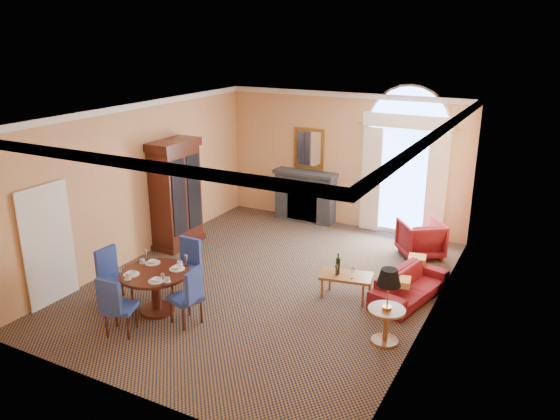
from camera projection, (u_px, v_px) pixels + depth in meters
The scene contains 12 objects.
ground at pixel (268, 282), 10.36m from camera, with size 7.50×7.50×0.00m, color #121D39.
room_envelope at pixel (283, 146), 10.14m from camera, with size 6.04×7.52×3.45m.
armoire at pixel (175, 195), 11.86m from camera, with size 0.67×1.20×2.35m.
dining_table at pixel (155, 282), 9.11m from camera, with size 1.17×1.17×0.94m.
dining_chair_north at pixel (188, 262), 9.88m from camera, with size 0.50×0.50×0.99m.
dining_chair_south at pixel (115, 303), 8.38m from camera, with size 0.57×0.57×0.99m.
dining_chair_east at pixel (190, 293), 8.71m from camera, with size 0.56×0.56×0.99m.
dining_chair_west at pixel (112, 272), 9.47m from camera, with size 0.56×0.56×0.99m.
sofa at pixel (410, 286), 9.64m from camera, with size 1.74×0.68×0.51m, color maroon.
armchair at pixel (421, 238), 11.45m from camera, with size 0.83×0.86×0.78m, color maroon.
coffee_table at pixel (345, 276), 9.61m from camera, with size 0.98×0.67×0.84m.
side_table at pixel (388, 297), 8.15m from camera, with size 0.57×0.57×1.19m.
Camera 1 is at (4.60, -8.20, 4.57)m, focal length 35.00 mm.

